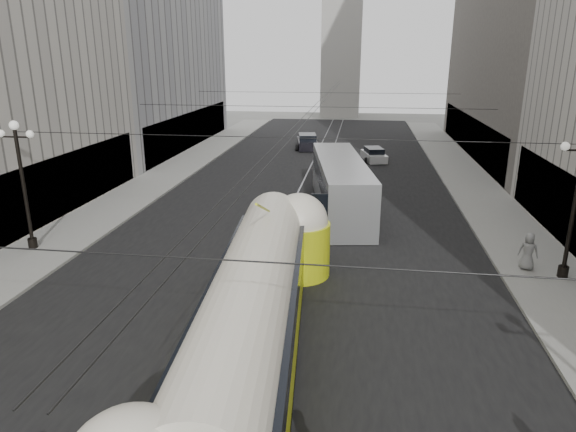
% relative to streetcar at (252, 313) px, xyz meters
% --- Properties ---
extents(road, '(20.00, 85.00, 0.02)m').
position_rel_streetcar_xyz_m(road, '(-0.50, 22.80, -1.86)').
color(road, black).
rests_on(road, ground).
extents(sidewalk_left, '(4.00, 72.00, 0.15)m').
position_rel_streetcar_xyz_m(sidewalk_left, '(-12.50, 26.30, -1.78)').
color(sidewalk_left, gray).
rests_on(sidewalk_left, ground).
extents(sidewalk_right, '(4.00, 72.00, 0.15)m').
position_rel_streetcar_xyz_m(sidewalk_right, '(11.50, 26.30, -1.78)').
color(sidewalk_right, gray).
rests_on(sidewalk_right, ground).
extents(rail_left, '(0.12, 85.00, 0.04)m').
position_rel_streetcar_xyz_m(rail_left, '(-1.25, 22.80, -1.86)').
color(rail_left, gray).
rests_on(rail_left, ground).
extents(rail_right, '(0.12, 85.00, 0.04)m').
position_rel_streetcar_xyz_m(rail_right, '(0.25, 22.80, -1.86)').
color(rail_right, gray).
rests_on(rail_right, ground).
extents(building_left_far, '(12.60, 28.60, 28.60)m').
position_rel_streetcar_xyz_m(building_left_far, '(-20.49, 38.30, 12.45)').
color(building_left_far, '#999999').
rests_on(building_left_far, ground).
extents(distant_tower, '(6.00, 6.00, 31.36)m').
position_rel_streetcar_xyz_m(distant_tower, '(-0.50, 70.30, 13.11)').
color(distant_tower, '#B2AFA8').
rests_on(distant_tower, ground).
extents(lamppost_left_mid, '(1.86, 0.44, 6.37)m').
position_rel_streetcar_xyz_m(lamppost_left_mid, '(-13.10, 8.30, 1.88)').
color(lamppost_left_mid, black).
rests_on(lamppost_left_mid, sidewalk_left).
extents(lamppost_right_mid, '(1.86, 0.44, 6.37)m').
position_rel_streetcar_xyz_m(lamppost_right_mid, '(12.10, 8.30, 1.88)').
color(lamppost_right_mid, black).
rests_on(lamppost_right_mid, sidewalk_right).
extents(catenary, '(25.00, 72.00, 0.23)m').
position_rel_streetcar_xyz_m(catenary, '(-0.38, 21.79, 4.02)').
color(catenary, black).
rests_on(catenary, ground).
extents(streetcar, '(3.88, 17.31, 3.81)m').
position_rel_streetcar_xyz_m(streetcar, '(0.00, 0.00, 0.00)').
color(streetcar, '#C6D312').
rests_on(streetcar, ground).
extents(city_bus, '(4.61, 13.15, 3.26)m').
position_rel_streetcar_xyz_m(city_bus, '(1.92, 17.52, -0.07)').
color(city_bus, '#ADAFB2').
rests_on(city_bus, ground).
extents(sedan_white_far, '(2.51, 4.25, 1.26)m').
position_rel_streetcar_xyz_m(sedan_white_far, '(4.32, 33.92, -1.29)').
color(sedan_white_far, white).
rests_on(sedan_white_far, ground).
extents(sedan_dark_far, '(2.74, 5.08, 1.52)m').
position_rel_streetcar_xyz_m(sedan_dark_far, '(-2.51, 39.63, -1.17)').
color(sedan_dark_far, black).
rests_on(sedan_dark_far, ground).
extents(pedestrian_sidewalk_right, '(0.97, 0.77, 1.72)m').
position_rel_streetcar_xyz_m(pedestrian_sidewalk_right, '(10.77, 8.97, -0.85)').
color(pedestrian_sidewalk_right, gray).
rests_on(pedestrian_sidewalk_right, sidewalk_right).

